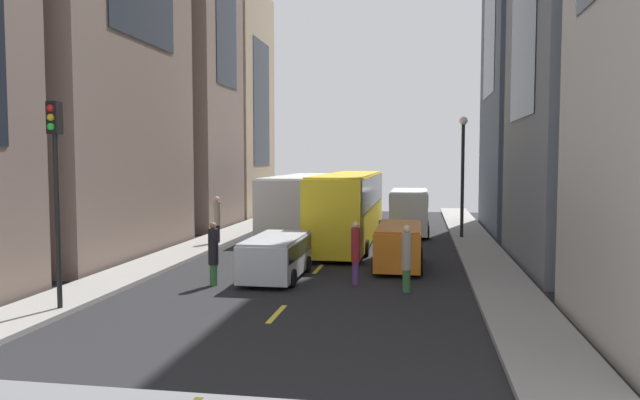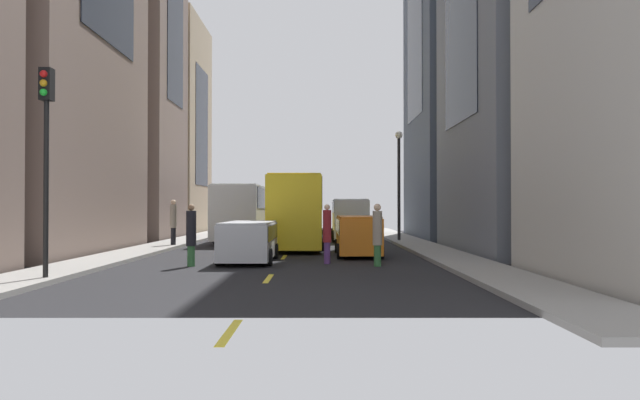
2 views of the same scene
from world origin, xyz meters
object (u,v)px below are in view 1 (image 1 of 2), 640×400
object	(u,v)px
car_orange_0	(399,243)
pedestrian_crossing_near	(217,218)
pedestrian_walking_far	(407,256)
traffic_light_near_corner	(55,165)
car_silver_2	(276,254)
delivery_van_white	(409,209)
city_bus_white	(301,198)
car_red_1	(327,204)
pedestrian_crossing_mid	(356,251)
streetcar_yellow	(350,202)
pedestrian_waiting_curb	(213,252)

from	to	relation	value
car_orange_0	pedestrian_crossing_near	bearing A→B (deg)	152.92
pedestrian_walking_far	traffic_light_near_corner	world-z (taller)	traffic_light_near_corner
car_silver_2	delivery_van_white	bearing A→B (deg)	71.49
city_bus_white	pedestrian_crossing_near	xyz separation A→B (m)	(-2.93, -6.79, -0.61)
city_bus_white	car_red_1	xyz separation A→B (m)	(0.04, 9.87, -1.08)
car_red_1	pedestrian_crossing_mid	xyz separation A→B (m)	(4.87, -24.91, 0.25)
car_orange_0	city_bus_white	bearing A→B (deg)	118.64
car_orange_0	delivery_van_white	bearing A→B (deg)	88.85
city_bus_white	pedestrian_crossing_mid	world-z (taller)	city_bus_white
car_silver_2	traffic_light_near_corner	bearing A→B (deg)	-130.06
car_red_1	traffic_light_near_corner	world-z (taller)	traffic_light_near_corner
delivery_van_white	car_orange_0	xyz separation A→B (m)	(-0.21, -10.63, -0.50)
streetcar_yellow	pedestrian_walking_far	xyz separation A→B (m)	(3.17, -11.41, -0.95)
city_bus_white	pedestrian_waiting_curb	xyz separation A→B (m)	(0.11, -15.96, -0.86)
pedestrian_walking_far	city_bus_white	bearing A→B (deg)	-115.38
car_silver_2	pedestrian_crossing_near	world-z (taller)	pedestrian_crossing_near
traffic_light_near_corner	pedestrian_waiting_curb	bearing A→B (deg)	54.60
city_bus_white	pedestrian_waiting_curb	world-z (taller)	city_bus_white
pedestrian_walking_far	pedestrian_waiting_curb	world-z (taller)	pedestrian_walking_far
car_orange_0	pedestrian_walking_far	bearing A→B (deg)	-84.84
pedestrian_crossing_near	traffic_light_near_corner	size ratio (longest dim) A/B	0.40
car_orange_0	pedestrian_crossing_near	world-z (taller)	pedestrian_crossing_near
car_orange_0	car_silver_2	world-z (taller)	car_orange_0
car_red_1	delivery_van_white	bearing A→B (deg)	-58.98
pedestrian_walking_far	car_silver_2	bearing A→B (deg)	-65.65
city_bus_white	pedestrian_crossing_near	bearing A→B (deg)	-113.35
pedestrian_crossing_near	pedestrian_crossing_mid	bearing A→B (deg)	-66.12
delivery_van_white	pedestrian_waiting_curb	bearing A→B (deg)	-112.93
delivery_van_white	pedestrian_walking_far	bearing A→B (deg)	-89.30
pedestrian_crossing_mid	traffic_light_near_corner	size ratio (longest dim) A/B	0.38
pedestrian_walking_far	pedestrian_crossing_near	size ratio (longest dim) A/B	0.95
streetcar_yellow	car_silver_2	distance (m)	10.11
car_orange_0	pedestrian_waiting_curb	bearing A→B (deg)	-144.14
pedestrian_crossing_near	pedestrian_waiting_curb	bearing A→B (deg)	-91.33
city_bus_white	traffic_light_near_corner	size ratio (longest dim) A/B	2.13
car_silver_2	pedestrian_crossing_mid	size ratio (longest dim) A/B	2.03
traffic_light_near_corner	streetcar_yellow	bearing A→B (deg)	67.75
car_silver_2	pedestrian_waiting_curb	xyz separation A→B (m)	(-1.85, -1.53, 0.25)
car_red_1	pedestrian_walking_far	world-z (taller)	pedestrian_walking_far
pedestrian_waiting_curb	pedestrian_crossing_near	world-z (taller)	pedestrian_crossing_near
city_bus_white	streetcar_yellow	xyz separation A→B (m)	(3.50, -4.50, 0.12)
streetcar_yellow	traffic_light_near_corner	bearing A→B (deg)	-112.25
pedestrian_crossing_mid	pedestrian_crossing_near	distance (m)	11.39
car_silver_2	pedestrian_crossing_mid	world-z (taller)	pedestrian_crossing_mid
streetcar_yellow	pedestrian_waiting_curb	xyz separation A→B (m)	(-3.40, -11.45, -0.97)
car_orange_0	traffic_light_near_corner	distance (m)	13.09
delivery_van_white	pedestrian_waiting_curb	size ratio (longest dim) A/B	2.38
delivery_van_white	pedestrian_walking_far	xyz separation A→B (m)	(0.18, -15.05, -0.33)
pedestrian_crossing_mid	pedestrian_crossing_near	bearing A→B (deg)	-39.99
city_bus_white	car_silver_2	distance (m)	14.60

